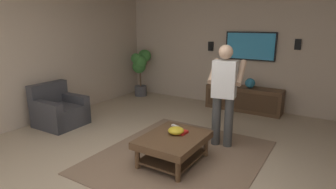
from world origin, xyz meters
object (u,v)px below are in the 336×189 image
object	(u,v)px
wall_speaker_left	(298,44)
wall_speaker_right	(211,46)
armchair	(59,111)
person_standing	(224,90)
potted_plant_tall	(141,64)
remote_white	(175,126)
media_console	(244,99)
tv	(250,46)
vase_round	(250,83)
bowl	(176,131)
book	(179,132)
coffee_table	(173,143)

from	to	relation	value
wall_speaker_left	wall_speaker_right	distance (m)	1.95
armchair	wall_speaker_left	bearing A→B (deg)	38.44
armchair	person_standing	bearing A→B (deg)	13.24
armchair	wall_speaker_left	distance (m)	5.04
armchair	wall_speaker_right	distance (m)	3.78
armchair	potted_plant_tall	bearing A→B (deg)	89.32
remote_white	wall_speaker_left	bearing A→B (deg)	87.80
media_console	person_standing	world-z (taller)	person_standing
potted_plant_tall	tv	bearing A→B (deg)	-81.77
media_console	wall_speaker_left	world-z (taller)	wall_speaker_left
person_standing	vase_round	bearing A→B (deg)	-4.08
tv	bowl	distance (m)	3.30
remote_white	vase_round	world-z (taller)	vase_round
person_standing	book	bearing A→B (deg)	145.77
coffee_table	tv	world-z (taller)	tv
person_standing	vase_round	distance (m)	2.08
tv	vase_round	world-z (taller)	tv
potted_plant_tall	bowl	distance (m)	3.87
tv	remote_white	xyz separation A→B (m)	(-2.90, 0.25, -1.04)
wall_speaker_left	vase_round	bearing A→B (deg)	107.67
vase_round	wall_speaker_left	world-z (taller)	wall_speaker_left
tv	person_standing	distance (m)	2.39
tv	potted_plant_tall	xyz separation A→B (m)	(-0.41, 2.80, -0.58)
remote_white	wall_speaker_right	xyz separation A→B (m)	(2.92, 0.72, 1.00)
person_standing	vase_round	size ratio (longest dim) A/B	7.45
coffee_table	remote_white	size ratio (longest dim) A/B	6.67
vase_round	coffee_table	bearing A→B (deg)	175.89
book	media_console	bearing A→B (deg)	-87.95
wall_speaker_left	coffee_table	bearing A→B (deg)	161.83
armchair	potted_plant_tall	distance (m)	2.76
potted_plant_tall	media_console	bearing A→B (deg)	-86.63
coffee_table	vase_round	bearing A→B (deg)	-4.11
armchair	remote_white	distance (m)	2.54
person_standing	potted_plant_tall	world-z (taller)	person_standing
tv	person_standing	bearing A→B (deg)	7.10
bowl	wall_speaker_right	distance (m)	3.41
armchair	media_console	distance (m)	3.99
tv	potted_plant_tall	size ratio (longest dim) A/B	0.90
wall_speaker_left	person_standing	bearing A→B (deg)	163.41
potted_plant_tall	wall_speaker_right	size ratio (longest dim) A/B	5.75
coffee_table	media_console	bearing A→B (deg)	-1.65
media_console	potted_plant_tall	world-z (taller)	potted_plant_tall
tv	person_standing	size ratio (longest dim) A/B	0.69
tv	person_standing	world-z (taller)	tv
tv	book	bearing A→B (deg)	-1.49
media_console	wall_speaker_left	size ratio (longest dim) A/B	7.73
person_standing	potted_plant_tall	bearing A→B (deg)	49.78
remote_white	wall_speaker_right	world-z (taller)	wall_speaker_right
media_console	wall_speaker_right	distance (m)	1.51
bowl	wall_speaker_left	xyz separation A→B (m)	(3.16, -1.08, 1.08)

